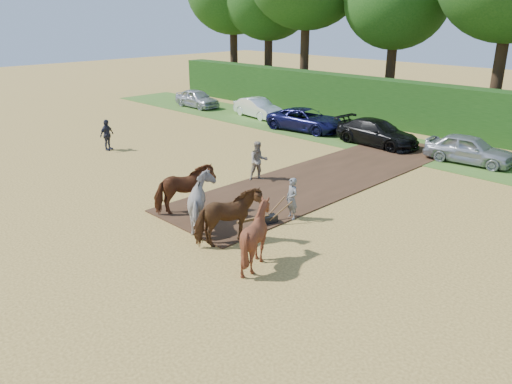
{
  "coord_description": "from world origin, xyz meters",
  "views": [
    {
      "loc": [
        14.74,
        -10.82,
        7.15
      ],
      "look_at": [
        3.42,
        0.33,
        1.4
      ],
      "focal_mm": 35.0,
      "sensor_mm": 36.0,
      "label": 1
    }
  ],
  "objects": [
    {
      "name": "earth_strip",
      "position": [
        1.5,
        7.0,
        0.03
      ],
      "size": [
        4.5,
        17.0,
        0.05
      ],
      "primitive_type": "cube",
      "color": "#472D1C",
      "rests_on": "ground"
    },
    {
      "name": "spectator_near",
      "position": [
        -0.4,
        4.25,
        0.89
      ],
      "size": [
        1.01,
        1.08,
        1.78
      ],
      "primitive_type": "imported",
      "rotation": [
        0.0,
        0.0,
        1.07
      ],
      "color": "beige",
      "rests_on": "ground"
    },
    {
      "name": "plough_team",
      "position": [
        2.86,
        -0.88,
        0.93
      ],
      "size": [
        6.47,
        4.62,
        1.87
      ],
      "color": "#602918",
      "rests_on": "ground"
    },
    {
      "name": "hedgerow",
      "position": [
        0.0,
        18.5,
        1.5
      ],
      "size": [
        46.0,
        1.6,
        3.0
      ],
      "primitive_type": "cube",
      "color": "#14380F",
      "rests_on": "ground"
    },
    {
      "name": "ground",
      "position": [
        0.0,
        0.0,
        0.0
      ],
      "size": [
        120.0,
        120.0,
        0.0
      ],
      "primitive_type": "plane",
      "color": "gold",
      "rests_on": "ground"
    },
    {
      "name": "grass_verge",
      "position": [
        0.0,
        14.0,
        0.01
      ],
      "size": [
        50.0,
        5.0,
        0.03
      ],
      "primitive_type": "cube",
      "color": "#38601E",
      "rests_on": "ground"
    },
    {
      "name": "spectator_far",
      "position": [
        -9.89,
        2.04,
        0.85
      ],
      "size": [
        0.73,
        1.07,
        1.69
      ],
      "primitive_type": "imported",
      "rotation": [
        0.0,
        0.0,
        1.92
      ],
      "color": "#282935",
      "rests_on": "ground"
    },
    {
      "name": "parked_cars",
      "position": [
        3.97,
        13.75,
        0.71
      ],
      "size": [
        42.28,
        3.93,
        1.49
      ],
      "color": "#B2B3B9",
      "rests_on": "ground"
    }
  ]
}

